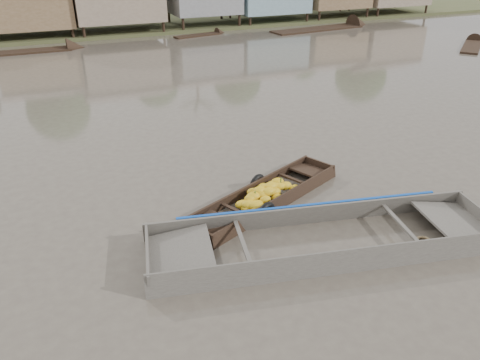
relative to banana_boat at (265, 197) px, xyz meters
name	(u,v)px	position (x,y,z in m)	size (l,w,h in m)	color
ground	(230,227)	(-1.38, -0.84, -0.14)	(120.00, 120.00, 0.00)	#4F463C
banana_boat	(265,197)	(0.00, 0.00, 0.00)	(5.37, 3.32, 0.75)	black
viewer_boat	(325,242)	(0.42, -2.47, -0.06)	(8.80, 3.91, 0.69)	#47423C
distant_boats	(204,43)	(5.99, 22.48, -0.19)	(46.66, 14.11, 0.35)	black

